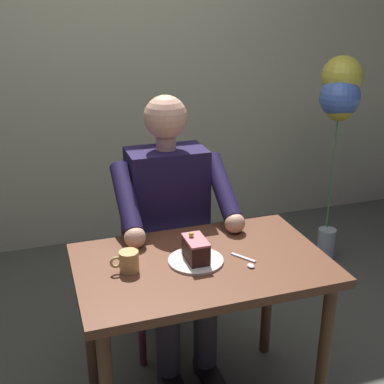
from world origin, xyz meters
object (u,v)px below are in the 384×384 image
at_px(cake_slice, 196,249).
at_px(coffee_cup, 128,261).
at_px(dessert_spoon, 247,262).
at_px(chair, 163,242).
at_px(seated_person, 172,229).
at_px(balloon_display, 340,103).
at_px(dining_table, 202,284).

xyz_separation_m(cake_slice, coffee_cup, (0.26, -0.01, -0.01)).
bearing_deg(dessert_spoon, chair, -76.43).
bearing_deg(coffee_cup, seated_person, -124.94).
bearing_deg(seated_person, coffee_cup, 55.06).
bearing_deg(coffee_cup, balloon_display, -146.47).
relative_size(seated_person, coffee_cup, 11.78).
relative_size(chair, dessert_spoon, 6.71).
height_order(seated_person, dessert_spoon, seated_person).
distance_m(dining_table, coffee_cup, 0.32).
distance_m(cake_slice, dessert_spoon, 0.21).
bearing_deg(dessert_spoon, coffee_cup, -10.81).
relative_size(chair, balloon_display, 0.68).
distance_m(chair, cake_slice, 0.65).
bearing_deg(dessert_spoon, seated_person, -71.95).
bearing_deg(chair, dessert_spoon, 103.57).
bearing_deg(seated_person, dessert_spoon, 108.05).
distance_m(coffee_cup, balloon_display, 1.89).
bearing_deg(dessert_spoon, cake_slice, -21.63).
relative_size(chair, coffee_cup, 8.48).
height_order(seated_person, balloon_display, balloon_display).
distance_m(cake_slice, coffee_cup, 0.26).
distance_m(seated_person, cake_slice, 0.43).
relative_size(cake_slice, coffee_cup, 1.24).
xyz_separation_m(chair, coffee_cup, (0.28, 0.58, 0.25)).
bearing_deg(dessert_spoon, balloon_display, -134.90).
distance_m(chair, seated_person, 0.23).
height_order(dining_table, seated_person, seated_person).
xyz_separation_m(chair, balloon_display, (-1.27, -0.45, 0.55)).
xyz_separation_m(dining_table, balloon_display, (-1.27, -1.05, 0.45)).
distance_m(dessert_spoon, balloon_display, 1.61).
height_order(cake_slice, dessert_spoon, cake_slice).
xyz_separation_m(seated_person, cake_slice, (0.03, 0.42, 0.11)).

